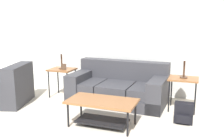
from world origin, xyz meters
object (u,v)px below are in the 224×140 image
couch (119,88)px  table_lamp_left (61,49)px  coffee_table (102,107)px  table_lamp_right (185,55)px  armchair (5,90)px  backpack (184,113)px  side_table_right (183,82)px  side_table_left (62,72)px

couch → table_lamp_left: size_ratio=3.50×
coffee_table → table_lamp_right: 1.80m
armchair → backpack: 3.49m
armchair → side_table_right: (3.41, 0.80, 0.26)m
side_table_right → table_lamp_right: (0.00, 0.00, 0.50)m
side_table_left → table_lamp_left: size_ratio=1.11×
side_table_left → table_lamp_left: (0.00, 0.00, 0.50)m
armchair → table_lamp_right: (3.41, 0.80, 0.77)m
table_lamp_left → table_lamp_right: 2.56m
table_lamp_left → side_table_right: bearing=0.0°
couch → armchair: (-2.14, -0.87, -0.00)m
coffee_table → side_table_right: size_ratio=1.76×
couch → side_table_left: (-1.28, -0.06, 0.26)m
armchair → backpack: armchair is taller
coffee_table → backpack: size_ratio=3.16×
side_table_left → side_table_right: (2.56, 0.00, 0.00)m
coffee_table → backpack: (1.22, 0.54, -0.15)m
side_table_right → coffee_table: bearing=-135.0°
couch → backpack: (1.35, -0.68, -0.12)m
table_lamp_left → table_lamp_right: (2.56, 0.00, 0.00)m
table_lamp_left → table_lamp_right: same height
side_table_left → side_table_right: same height
side_table_right → backpack: side_table_right is taller
couch → armchair: size_ratio=1.68×
side_table_left → table_lamp_left: bearing=0.0°
armchair → couch: bearing=22.1°
side_table_left → table_lamp_left: 0.50m
armchair → side_table_left: 1.20m
couch → side_table_right: size_ratio=3.17×
table_lamp_left → backpack: bearing=-13.2°
armchair → coffee_table: (2.26, -0.35, 0.03)m
side_table_right → backpack: bearing=-83.8°
table_lamp_right → coffee_table: bearing=-135.0°
coffee_table → table_lamp_left: (-1.40, 1.16, 0.74)m
couch → coffee_table: bearing=-84.3°
table_lamp_left → backpack: size_ratio=1.62×
side_table_left → backpack: 2.73m
backpack → table_lamp_left: bearing=166.8°
table_lamp_left → couch: bearing=2.9°
armchair → coffee_table: bearing=-8.9°
armchair → backpack: bearing=3.1°
side_table_right → table_lamp_right: table_lamp_right is taller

